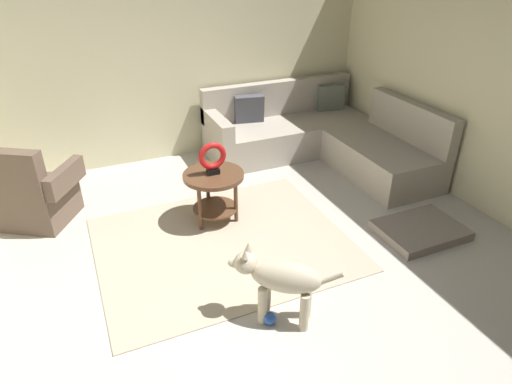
# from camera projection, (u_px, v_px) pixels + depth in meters

# --- Properties ---
(ground_plane) EXTENTS (6.00, 6.00, 0.10)m
(ground_plane) POSITION_uv_depth(u_px,v_px,m) (235.00, 299.00, 3.66)
(ground_plane) COLOR beige
(wall_back) EXTENTS (6.00, 0.12, 2.70)m
(wall_back) POSITION_uv_depth(u_px,v_px,m) (143.00, 54.00, 5.33)
(wall_back) COLOR beige
(wall_back) RESTS_ON ground_plane
(area_rug) EXTENTS (2.30, 1.90, 0.01)m
(area_rug) POSITION_uv_depth(u_px,v_px,m) (223.00, 243.00, 4.24)
(area_rug) COLOR #BCAD93
(area_rug) RESTS_ON ground_plane
(sectional_couch) EXTENTS (2.20, 2.25, 0.88)m
(sectional_couch) POSITION_uv_depth(u_px,v_px,m) (320.00, 138.00, 5.81)
(sectional_couch) COLOR #B2A899
(sectional_couch) RESTS_ON ground_plane
(armchair) EXTENTS (1.00, 0.93, 0.88)m
(armchair) POSITION_uv_depth(u_px,v_px,m) (33.00, 194.00, 4.43)
(armchair) COLOR brown
(armchair) RESTS_ON ground_plane
(side_table) EXTENTS (0.60, 0.60, 0.54)m
(side_table) POSITION_uv_depth(u_px,v_px,m) (214.00, 185.00, 4.41)
(side_table) COLOR brown
(side_table) RESTS_ON ground_plane
(torus_sculpture) EXTENTS (0.28, 0.08, 0.33)m
(torus_sculpture) POSITION_uv_depth(u_px,v_px,m) (212.00, 158.00, 4.26)
(torus_sculpture) COLOR black
(torus_sculpture) RESTS_ON side_table
(dog_bed_mat) EXTENTS (0.80, 0.60, 0.09)m
(dog_bed_mat) POSITION_uv_depth(u_px,v_px,m) (420.00, 230.00, 4.37)
(dog_bed_mat) COLOR gray
(dog_bed_mat) RESTS_ON ground_plane
(dog) EXTENTS (0.71, 0.55, 0.63)m
(dog) POSITION_uv_depth(u_px,v_px,m) (280.00, 279.00, 3.23)
(dog) COLOR beige
(dog) RESTS_ON ground_plane
(dog_toy_ball) EXTENTS (0.10, 0.10, 0.10)m
(dog_toy_ball) POSITION_uv_depth(u_px,v_px,m) (270.00, 318.00, 3.34)
(dog_toy_ball) COLOR blue
(dog_toy_ball) RESTS_ON ground_plane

